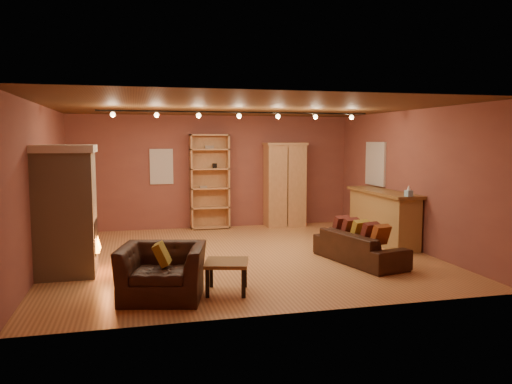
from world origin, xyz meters
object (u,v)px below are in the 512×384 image
object	(u,v)px
armoire	(285,184)
armchair	(162,263)
bookcase	(209,181)
coffee_table	(227,266)
bar_counter	(383,216)
fireplace	(66,210)
loveseat	(360,241)

from	to	relation	value
armoire	armchair	distance (m)	6.24
bookcase	armoire	world-z (taller)	bookcase
coffee_table	armoire	bearing A→B (deg)	64.48
bar_counter	bookcase	bearing A→B (deg)	141.70
bar_counter	coffee_table	xyz separation A→B (m)	(-3.90, -2.67, -0.17)
bookcase	coffee_table	bearing A→B (deg)	-95.94
fireplace	armoire	xyz separation A→B (m)	(4.81, 3.58, 0.01)
loveseat	coffee_table	distance (m)	2.90
fireplace	loveseat	bearing A→B (deg)	-4.59
armchair	bookcase	bearing A→B (deg)	88.04
fireplace	bar_counter	bearing A→B (deg)	9.88
loveseat	fireplace	bearing A→B (deg)	72.07
fireplace	coffee_table	bearing A→B (deg)	-34.01
bookcase	loveseat	distance (m)	4.70
fireplace	bar_counter	distance (m)	6.35
bookcase	coffee_table	xyz separation A→B (m)	(-0.55, -5.31, -0.79)
fireplace	bookcase	bearing A→B (deg)	52.13
armoire	coffee_table	bearing A→B (deg)	-115.52
bar_counter	armchair	size ratio (longest dim) A/B	1.82
armoire	loveseat	world-z (taller)	armoire
bar_counter	loveseat	distance (m)	1.95
loveseat	bar_counter	bearing A→B (deg)	-53.31
bar_counter	loveseat	xyz separation A→B (m)	(-1.25, -1.49, -0.18)
bookcase	loveseat	xyz separation A→B (m)	(2.10, -4.13, -0.80)
bookcase	armchair	world-z (taller)	bookcase
bar_counter	armoire	bearing A→B (deg)	119.84
armoire	fireplace	bearing A→B (deg)	-143.34
armoire	bar_counter	bearing A→B (deg)	-60.16
armoire	bookcase	bearing A→B (deg)	175.62
armchair	fireplace	bearing A→B (deg)	144.61
loveseat	armoire	bearing A→B (deg)	-10.70
bar_counter	loveseat	bearing A→B (deg)	-129.97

